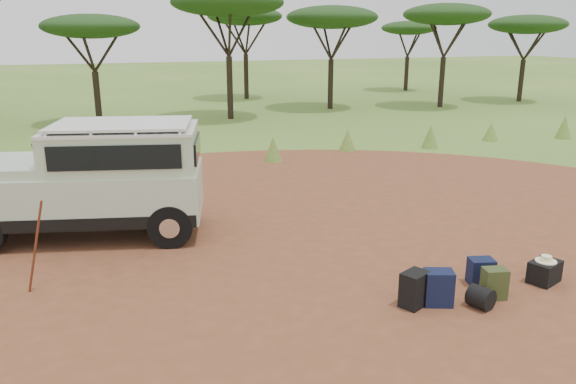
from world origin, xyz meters
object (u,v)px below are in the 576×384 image
object	(u,v)px
backpack_olive	(494,284)
duffel_navy	(481,272)
walking_staff	(35,247)
safari_vehicle	(93,183)
backpack_navy	(438,288)
hard_case	(544,272)
backpack_black	(414,289)

from	to	relation	value
backpack_olive	duffel_navy	world-z (taller)	backpack_olive
walking_staff	safari_vehicle	bearing A→B (deg)	8.50
backpack_navy	duffel_navy	world-z (taller)	backpack_navy
walking_staff	hard_case	world-z (taller)	walking_staff
backpack_black	backpack_navy	world-z (taller)	same
safari_vehicle	walking_staff	bearing A→B (deg)	-96.66
walking_staff	backpack_black	xyz separation A→B (m)	(5.41, -2.46, -0.51)
safari_vehicle	backpack_navy	world-z (taller)	safari_vehicle
backpack_navy	hard_case	xyz separation A→B (m)	(2.15, 0.07, -0.09)
walking_staff	duffel_navy	distance (m)	7.23
backpack_black	hard_case	distance (m)	2.53
safari_vehicle	backpack_olive	distance (m)	7.80
safari_vehicle	backpack_black	xyz separation A→B (m)	(4.45, -4.95, -0.85)
backpack_black	backpack_olive	distance (m)	1.34
safari_vehicle	backpack_black	size ratio (longest dim) A/B	9.04
walking_staff	backpack_black	bearing A→B (deg)	-84.98
backpack_black	backpack_olive	size ratio (longest dim) A/B	1.12
safari_vehicle	hard_case	size ratio (longest dim) A/B	9.55
backpack_navy	hard_case	size ratio (longest dim) A/B	1.06
safari_vehicle	duffel_navy	world-z (taller)	safari_vehicle
safari_vehicle	backpack_navy	bearing A→B (deg)	-31.92
safari_vehicle	walking_staff	size ratio (longest dim) A/B	3.15
backpack_navy	safari_vehicle	bearing A→B (deg)	155.20
hard_case	backpack_olive	bearing A→B (deg)	168.13
walking_staff	hard_case	xyz separation A→B (m)	(7.93, -2.47, -0.60)
backpack_navy	backpack_olive	xyz separation A→B (m)	(0.95, -0.12, -0.03)
backpack_navy	duffel_navy	size ratio (longest dim) A/B	1.26
backpack_navy	duffel_navy	distance (m)	1.17
safari_vehicle	duffel_navy	size ratio (longest dim) A/B	11.36
walking_staff	duffel_navy	world-z (taller)	walking_staff
backpack_olive	duffel_navy	bearing A→B (deg)	87.94
hard_case	duffel_navy	bearing A→B (deg)	142.44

